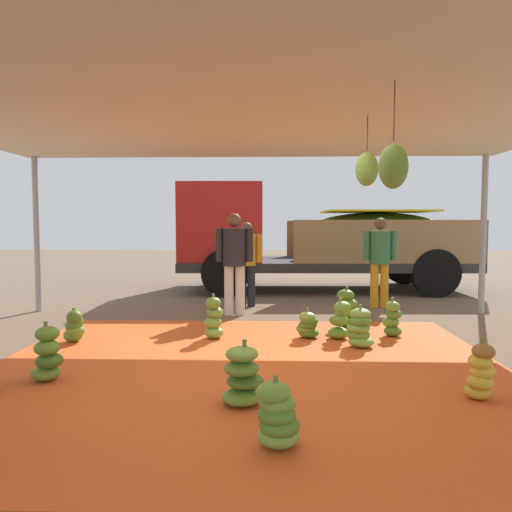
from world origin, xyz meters
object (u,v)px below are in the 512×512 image
(banana_bunch_12, at_px, (481,373))
(worker_2, at_px, (234,256))
(banana_bunch_4, at_px, (74,327))
(banana_bunch_11, at_px, (277,416))
(banana_bunch_9, at_px, (308,326))
(worker_1, at_px, (247,257))
(banana_bunch_3, at_px, (340,322))
(banana_bunch_6, at_px, (347,309))
(banana_bunch_5, at_px, (392,320))
(cargo_truck_main, at_px, (312,237))
(banana_bunch_2, at_px, (243,377))
(banana_bunch_1, at_px, (47,356))
(banana_bunch_10, at_px, (214,319))
(banana_bunch_0, at_px, (360,329))
(worker_0, at_px, (380,255))

(banana_bunch_12, xyz_separation_m, worker_2, (-2.42, 3.84, 0.75))
(banana_bunch_4, relative_size, banana_bunch_11, 0.90)
(banana_bunch_9, bearing_deg, worker_1, 110.53)
(banana_bunch_3, xyz_separation_m, banana_bunch_6, (0.21, 0.77, 0.03))
(banana_bunch_9, distance_m, worker_2, 2.13)
(banana_bunch_5, height_order, banana_bunch_9, banana_bunch_5)
(banana_bunch_11, xyz_separation_m, cargo_truck_main, (0.89, 7.97, 0.99))
(banana_bunch_9, bearing_deg, worker_2, 123.77)
(banana_bunch_9, xyz_separation_m, cargo_truck_main, (0.45, 4.83, 1.03))
(worker_1, height_order, worker_2, worker_2)
(banana_bunch_2, xyz_separation_m, banana_bunch_4, (-2.27, 2.03, -0.03))
(banana_bunch_1, bearing_deg, cargo_truck_main, 65.19)
(banana_bunch_1, xyz_separation_m, banana_bunch_6, (3.26, 2.57, 0.01))
(banana_bunch_12, bearing_deg, banana_bunch_10, 139.97)
(banana_bunch_1, height_order, banana_bunch_11, banana_bunch_1)
(banana_bunch_1, relative_size, banana_bunch_4, 1.30)
(cargo_truck_main, distance_m, worker_2, 3.55)
(cargo_truck_main, bearing_deg, banana_bunch_10, -109.13)
(worker_1, bearing_deg, banana_bunch_0, -62.27)
(banana_bunch_0, bearing_deg, worker_1, 117.73)
(worker_2, bearing_deg, banana_bunch_0, -50.55)
(banana_bunch_2, relative_size, banana_bunch_6, 0.92)
(banana_bunch_5, relative_size, banana_bunch_10, 0.89)
(banana_bunch_11, bearing_deg, banana_bunch_0, 69.07)
(banana_bunch_2, distance_m, banana_bunch_9, 2.46)
(banana_bunch_3, bearing_deg, banana_bunch_9, 175.89)
(banana_bunch_1, xyz_separation_m, worker_2, (1.53, 3.48, 0.73))
(banana_bunch_9, bearing_deg, banana_bunch_0, -35.23)
(banana_bunch_9, bearing_deg, banana_bunch_5, 8.14)
(banana_bunch_12, bearing_deg, banana_bunch_6, 103.25)
(banana_bunch_9, distance_m, banana_bunch_12, 2.57)
(banana_bunch_4, bearing_deg, worker_0, 31.88)
(banana_bunch_4, distance_m, banana_bunch_10, 1.77)
(banana_bunch_0, xyz_separation_m, banana_bunch_5, (0.55, 0.59, -0.00))
(banana_bunch_10, relative_size, cargo_truck_main, 0.09)
(banana_bunch_2, relative_size, banana_bunch_4, 1.21)
(banana_bunch_6, bearing_deg, worker_2, 152.36)
(banana_bunch_9, height_order, banana_bunch_11, banana_bunch_11)
(banana_bunch_0, xyz_separation_m, banana_bunch_6, (0.02, 1.16, 0.03))
(banana_bunch_1, height_order, banana_bunch_3, banana_bunch_1)
(banana_bunch_6, bearing_deg, banana_bunch_5, -47.59)
(banana_bunch_1, bearing_deg, banana_bunch_5, 27.91)
(banana_bunch_1, distance_m, banana_bunch_9, 3.21)
(worker_2, bearing_deg, banana_bunch_4, -134.01)
(banana_bunch_2, relative_size, banana_bunch_12, 0.99)
(banana_bunch_4, bearing_deg, banana_bunch_6, 16.32)
(banana_bunch_9, bearing_deg, banana_bunch_2, -106.96)
(worker_1, bearing_deg, cargo_truck_main, 59.02)
(banana_bunch_10, relative_size, banana_bunch_12, 1.09)
(banana_bunch_4, distance_m, banana_bunch_6, 3.77)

